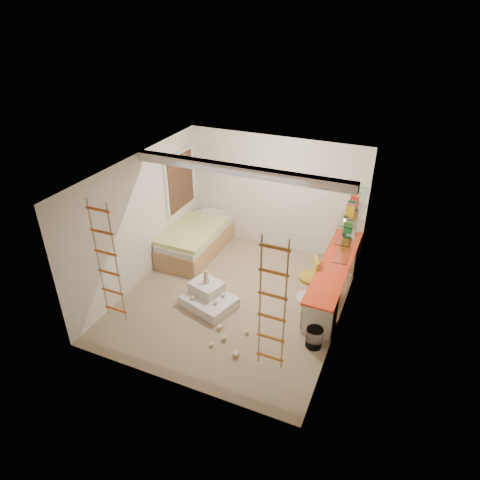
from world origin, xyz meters
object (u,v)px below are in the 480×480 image
at_px(desk, 334,278).
at_px(swivel_chair, 311,286).
at_px(bed, 196,240).
at_px(play_platform, 208,298).

bearing_deg(desk, swivel_chair, -138.14).
relative_size(bed, play_platform, 1.83).
bearing_deg(swivel_chair, play_platform, -152.40).
relative_size(swivel_chair, play_platform, 0.82).
distance_m(swivel_chair, play_platform, 1.96).
bearing_deg(bed, play_platform, -54.88).
bearing_deg(bed, swivel_chair, -13.40).
bearing_deg(play_platform, desk, 30.35).
relative_size(desk, swivel_chair, 3.12).
distance_m(desk, bed, 3.22).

